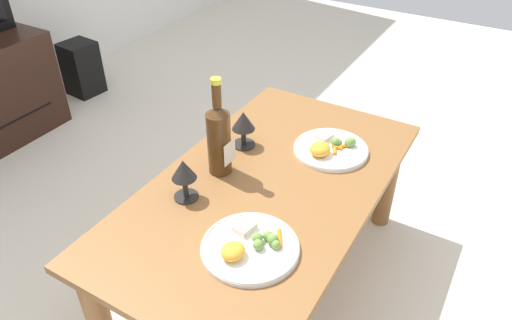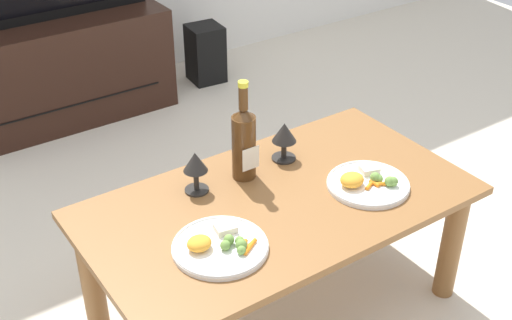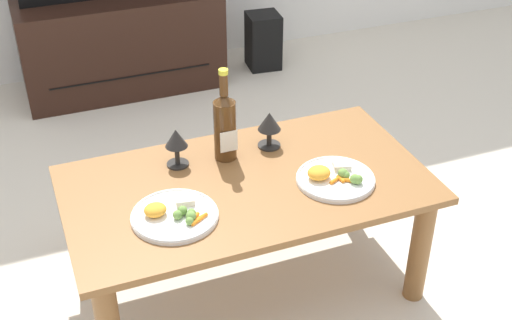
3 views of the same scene
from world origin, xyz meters
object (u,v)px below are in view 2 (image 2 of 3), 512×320
Objects in this scene: tv_stand at (60,69)px; wine_bottle at (244,140)px; dining_table at (278,220)px; dinner_plate_left at (220,245)px; floor_speaker at (206,53)px; goblet_right at (284,135)px; goblet_left at (195,165)px; dinner_plate_right at (367,183)px.

wine_bottle is at bearing -87.97° from tv_stand.
tv_stand is (-0.07, 1.72, -0.11)m from dining_table.
dinner_plate_left is at bearing -159.58° from dining_table.
goblet_right is at bearing -105.80° from floor_speaker.
goblet_left is (-0.11, -1.54, 0.28)m from tv_stand.
wine_bottle is at bearing -4.63° from goblet_left.
goblet_left reaches higher than dining_table.
goblet_right reaches higher than dining_table.
dinner_plate_left is at bearing -179.91° from dinner_plate_right.
goblet_right is at bearing 33.55° from dinner_plate_left.
goblet_right is 0.51m from dinner_plate_left.
dining_table is at bearing -108.17° from floor_speaker.
wine_bottle is at bearing 46.17° from dinner_plate_left.
floor_speaker is 2.39× the size of goblet_right.
dinner_plate_left is at bearing -96.21° from tv_stand.
goblet_left is 0.52× the size of dinner_plate_left.
floor_speaker is at bearing 58.85° from goblet_left.
goblet_right is at bearing -81.89° from tv_stand.
dinner_plate_right is at bearing -31.84° from goblet_left.
goblet_left is (-0.16, 0.01, -0.04)m from wine_bottle.
dinner_plate_left is (-1.00, -1.79, 0.30)m from floor_speaker.
wine_bottle is at bearing -110.85° from floor_speaker.
goblet_left is 1.02× the size of goblet_right.
goblet_left reaches higher than dinner_plate_left.
dining_table is 3.69× the size of floor_speaker.
dinner_plate_left is (-0.27, -0.10, 0.09)m from dining_table.
floor_speaker is 1.87m from dinner_plate_right.
dinner_plate_left is 0.53m from dinner_plate_right.
wine_bottle reaches higher than floor_speaker.
floor_speaker is 1.24× the size of dinner_plate_right.
goblet_left reaches higher than dinner_plate_right.
goblet_left reaches higher than tv_stand.
wine_bottle is (-0.02, 0.16, 0.21)m from dining_table.
dinner_plate_right is (0.45, -0.28, -0.08)m from goblet_left.
wine_bottle is 1.28× the size of dinner_plate_right.
tv_stand is at bearing -177.35° from floor_speaker.
dining_table is 1.85m from floor_speaker.
dining_table is 4.59× the size of dinner_plate_right.
floor_speaker is at bearing 75.36° from dinner_plate_right.
dinner_plate_left is (-0.09, -0.28, -0.08)m from goblet_left.
dinner_plate_right is at bearing -20.49° from dining_table.
dinner_plate_right is at bearing -67.31° from goblet_right.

